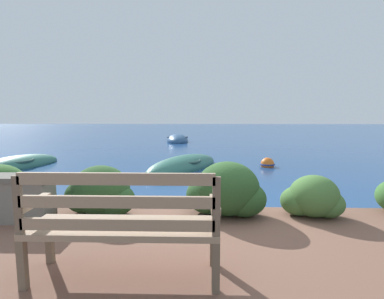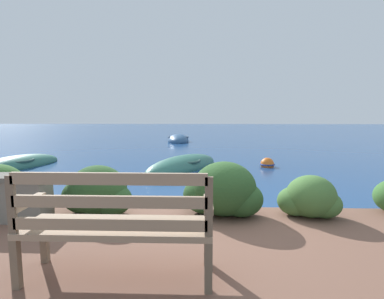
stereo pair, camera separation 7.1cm
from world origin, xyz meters
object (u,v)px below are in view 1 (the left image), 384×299
object	(u,v)px
rowboat_nearest	(183,167)
rowboat_mid	(16,166)
rowboat_far	(177,141)
mooring_buoy	(267,164)
park_bench	(122,223)

from	to	relation	value
rowboat_nearest	rowboat_mid	xyz separation A→B (m)	(-4.91, 0.03, -0.00)
rowboat_far	mooring_buoy	world-z (taller)	rowboat_far
park_bench	rowboat_nearest	size ratio (longest dim) A/B	0.49
rowboat_mid	mooring_buoy	distance (m)	7.40
rowboat_far	rowboat_nearest	bearing A→B (deg)	-178.50
rowboat_mid	rowboat_far	bearing A→B (deg)	-8.22
park_bench	rowboat_mid	world-z (taller)	park_bench
rowboat_nearest	rowboat_far	bearing A→B (deg)	-142.87
rowboat_far	mooring_buoy	distance (m)	8.42
park_bench	mooring_buoy	distance (m)	7.08
mooring_buoy	rowboat_far	bearing A→B (deg)	112.90
rowboat_mid	mooring_buoy	size ratio (longest dim) A/B	7.07
park_bench	rowboat_far	distance (m)	14.32
rowboat_mid	rowboat_far	xyz separation A→B (m)	(4.12, 8.12, 0.01)
park_bench	mooring_buoy	size ratio (longest dim) A/B	3.53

